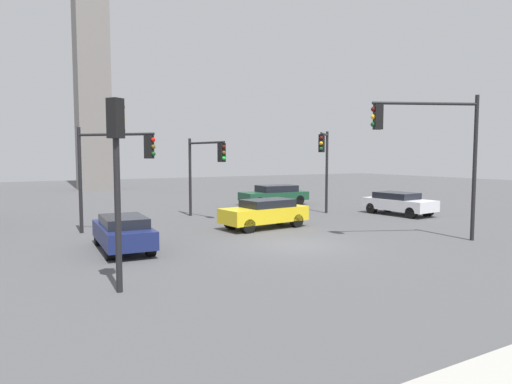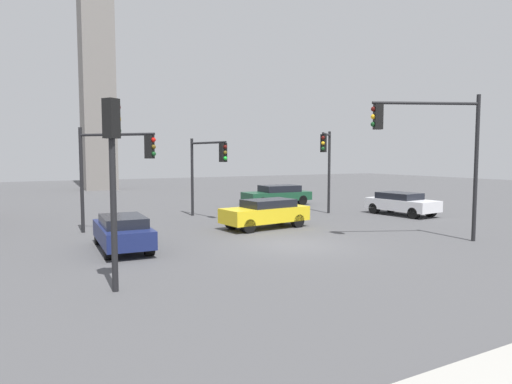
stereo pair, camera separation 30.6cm
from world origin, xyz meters
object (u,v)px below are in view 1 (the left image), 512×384
Objects in this scene: traffic_light_2 at (117,158)px; traffic_light_4 at (115,159)px; car_1 at (265,213)px; car_2 at (399,203)px; traffic_light_0 at (430,138)px; traffic_light_3 at (324,156)px; traffic_light_1 at (206,161)px; car_3 at (274,194)px; car_0 at (123,232)px.

traffic_light_2 reaches higher than traffic_light_4.
car_2 is at bearing 175.80° from car_1.
traffic_light_0 is 8.24m from car_1.
traffic_light_3 reaches higher than car_1.
traffic_light_0 is at bearing -45.21° from car_2.
car_2 is at bearing 41.55° from traffic_light_4.
traffic_light_0 reaches higher than car_1.
traffic_light_1 is at bearing -116.86° from car_2.
traffic_light_0 reaches higher than traffic_light_3.
traffic_light_1 is 5.22m from car_1.
car_3 is (-3.51, 8.35, 0.04)m from car_2.
car_3 reaches higher than car_2.
traffic_light_3 is 5.34m from car_2.
traffic_light_0 is 1.20× the size of traffic_light_3.
traffic_light_0 is at bearing 116.99° from car_1.
car_1 is (8.60, 7.02, -2.71)m from traffic_light_2.
traffic_light_0 reaches higher than traffic_light_1.
traffic_light_4 is (-10.80, 7.90, -0.85)m from traffic_light_0.
car_1 is (7.28, 1.87, 0.05)m from car_0.
car_0 is 16.92m from car_2.
traffic_light_3 is 6.96m from car_3.
traffic_light_1 is 9.17m from car_0.
car_3 reaches higher than car_1.
traffic_light_4 is at bearing -73.68° from traffic_light_1.
traffic_light_4 reaches higher than car_2.
traffic_light_0 is 1.32× the size of traffic_light_1.
traffic_light_2 reaches higher than car_1.
car_1 is 9.51m from car_2.
traffic_light_2 is 5.99m from car_0.
car_3 is at bearing -73.21° from traffic_light_0.
traffic_light_4 is 1.13× the size of car_0.
car_2 is at bearing -105.52° from traffic_light_0.
car_3 is at bearing -162.70° from car_2.
car_1 is at bearing -20.93° from traffic_light_3.
traffic_light_2 is 0.99× the size of traffic_light_3.
car_1 is at bearing 57.28° from car_3.
traffic_light_4 is at bearing -40.65° from traffic_light_3.
traffic_light_4 is at bearing -100.20° from car_2.
traffic_light_3 is 1.12× the size of car_1.
traffic_light_3 is 6.52m from car_1.
car_1 is (1.15, -4.46, -2.46)m from traffic_light_1.
car_0 is at bearing 42.26° from traffic_light_2.
traffic_light_3 is at bearing 61.22° from traffic_light_1.
traffic_light_1 is at bearing -81.50° from car_1.
car_2 is (5.45, 6.55, -3.52)m from traffic_light_0.
car_3 is at bearing 13.69° from traffic_light_2.
traffic_light_2 is at bearing 49.06° from car_3.
traffic_light_2 reaches higher than car_3.
traffic_light_4 reaches higher than car_3.
traffic_light_2 is 21.58m from car_3.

